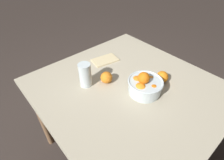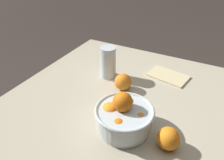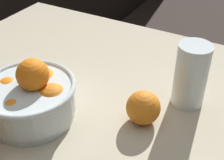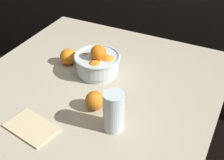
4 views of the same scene
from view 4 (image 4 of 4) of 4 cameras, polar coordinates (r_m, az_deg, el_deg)
The scene contains 6 objects.
dining_table at distance 1.43m, azimuth -3.30°, elevation -3.69°, with size 1.07×1.13×0.77m.
fruit_bowl at distance 1.43m, azimuth -2.63°, elevation 3.19°, with size 0.21×0.21×0.15m.
juice_glass at distance 1.13m, azimuth 0.29°, elevation -6.17°, with size 0.08×0.08×0.16m.
orange_loose_near_bowl at distance 1.24m, azimuth -3.15°, elevation -3.78°, with size 0.08×0.08×0.08m, color orange.
orange_loose_front at distance 1.53m, azimuth -8.05°, elevation 4.23°, with size 0.08×0.08×0.08m, color orange.
napkin at distance 1.21m, azimuth -14.52°, elevation -8.39°, with size 0.19×0.12×0.01m, color beige.
Camera 4 is at (0.56, -0.96, 1.60)m, focal length 50.00 mm.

